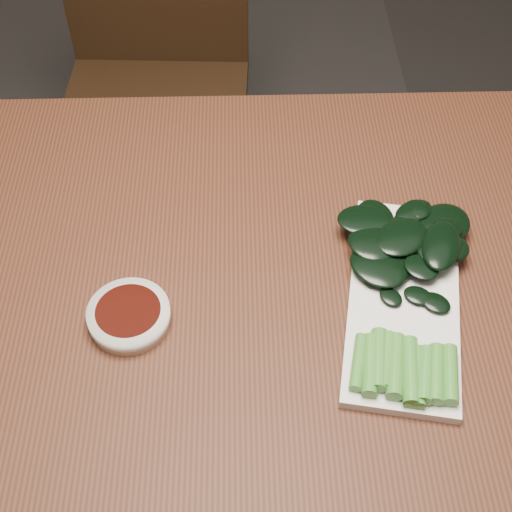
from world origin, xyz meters
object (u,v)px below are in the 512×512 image
object	(u,v)px
table	(250,315)
gai_lan	(406,274)
chair_far	(155,74)
sauce_bowl	(129,316)
serving_plate	(403,300)

from	to	relation	value
table	gai_lan	xyz separation A→B (m)	(0.20, -0.01, 0.10)
chair_far	sauce_bowl	xyz separation A→B (m)	(0.05, -0.88, 0.28)
serving_plate	gai_lan	bearing A→B (deg)	79.13
sauce_bowl	serving_plate	world-z (taller)	sauce_bowl
table	sauce_bowl	world-z (taller)	sauce_bowl
chair_far	gai_lan	xyz separation A→B (m)	(0.41, -0.83, 0.29)
table	gai_lan	distance (m)	0.23
table	serving_plate	size ratio (longest dim) A/B	4.04
sauce_bowl	gai_lan	xyz separation A→B (m)	(0.36, 0.05, 0.01)
gai_lan	serving_plate	bearing A→B (deg)	-100.87
chair_far	serving_plate	xyz separation A→B (m)	(0.41, -0.86, 0.27)
chair_far	sauce_bowl	world-z (taller)	chair_far
chair_far	gai_lan	bearing A→B (deg)	-60.76
chair_far	gai_lan	distance (m)	0.97
sauce_bowl	serving_plate	bearing A→B (deg)	3.21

